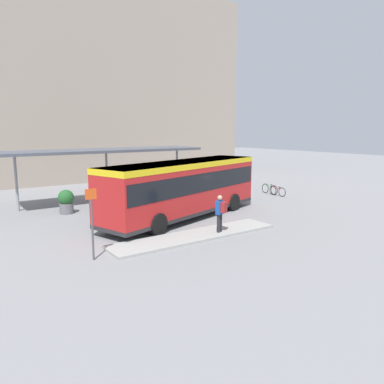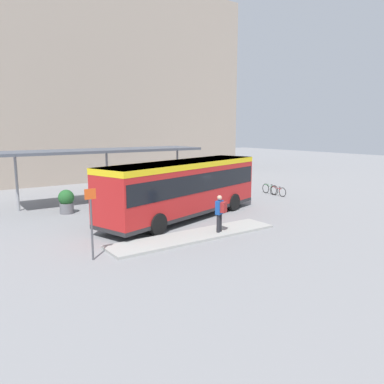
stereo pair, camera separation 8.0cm
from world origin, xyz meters
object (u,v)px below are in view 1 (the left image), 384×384
Objects in this scene: bicycle_red at (277,191)px; platform_sign at (92,221)px; city_bus at (184,185)px; pedestrian_waiting at (221,211)px; potted_planter_near_shelter at (66,201)px; bicycle_green at (270,189)px.

bicycle_red is 0.59× the size of platform_sign.
city_bus is 4.06× the size of platform_sign.
pedestrian_waiting is 11.84m from bicycle_red.
bicycle_red is 15.34m from potted_planter_near_shelter.
bicycle_green is at bearing -4.17° from bicycle_red.
platform_sign is at bearing -168.22° from city_bus.
bicycle_green is 0.64× the size of platform_sign.
platform_sign is at bearing -100.35° from potted_planter_near_shelter.
bicycle_red is at bearing -6.09° from city_bus.
bicycle_green is 15.28m from potted_planter_near_shelter.
pedestrian_waiting is at bearing 127.67° from bicycle_green.
pedestrian_waiting is 1.01× the size of bicycle_green.
platform_sign reaches higher than bicycle_green.
bicycle_green is at bearing -81.01° from pedestrian_waiting.
bicycle_green is at bearing -1.32° from city_bus.
pedestrian_waiting is 1.24× the size of potted_planter_near_shelter.
potted_planter_near_shelter is at bearing 4.51° from pedestrian_waiting.
potted_planter_near_shelter is 8.95m from platform_sign.
platform_sign is (-6.75, -3.74, -0.33)m from city_bus.
platform_sign reaches higher than bicycle_red.
city_bus reaches higher than pedestrian_waiting.
bicycle_green is at bearing 21.50° from platform_sign.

